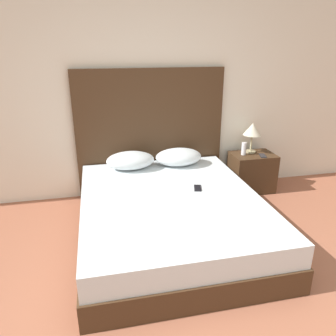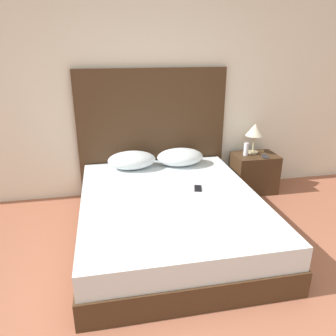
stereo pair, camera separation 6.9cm
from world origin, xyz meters
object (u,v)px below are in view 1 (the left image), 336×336
(bed, at_px, (170,216))
(nightstand, at_px, (252,172))
(table_lamp, at_px, (252,130))
(phone_on_nightstand, at_px, (263,156))
(phone_on_bed, at_px, (198,188))

(bed, distance_m, nightstand, 1.54)
(nightstand, distance_m, table_lamp, 0.55)
(table_lamp, xyz_separation_m, phone_on_nightstand, (0.08, -0.18, -0.29))
(table_lamp, bearing_deg, bed, -143.96)
(nightstand, height_order, phone_on_nightstand, phone_on_nightstand)
(bed, relative_size, nightstand, 3.90)
(nightstand, xyz_separation_m, phone_on_nightstand, (0.08, -0.10, 0.25))
(bed, xyz_separation_m, nightstand, (1.29, 0.85, 0.03))
(phone_on_nightstand, bearing_deg, nightstand, 128.99)
(bed, distance_m, phone_on_bed, 0.40)
(bed, relative_size, phone_on_bed, 13.02)
(phone_on_bed, xyz_separation_m, phone_on_nightstand, (1.06, 0.65, 0.05))
(phone_on_bed, bearing_deg, table_lamp, 40.25)
(bed, distance_m, table_lamp, 1.68)
(phone_on_bed, bearing_deg, nightstand, 37.33)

